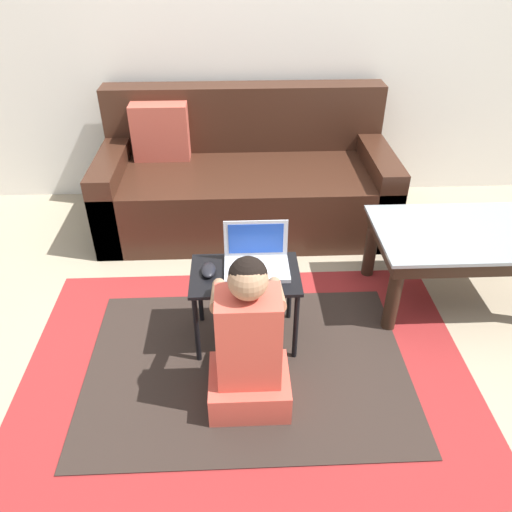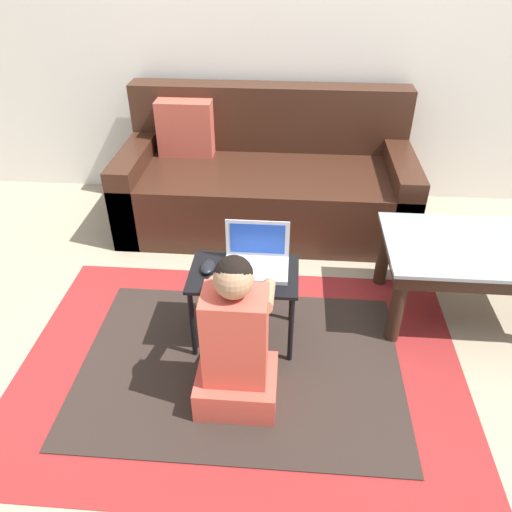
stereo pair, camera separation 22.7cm
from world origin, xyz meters
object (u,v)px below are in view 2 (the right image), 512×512
at_px(laptop_desk, 244,283).
at_px(person_seated, 236,346).
at_px(coffee_table, 473,257).
at_px(couch, 265,181).
at_px(laptop, 256,261).
at_px(computer_mouse, 208,267).

relative_size(laptop_desk, person_seated, 0.67).
bearing_deg(coffee_table, laptop_desk, -165.81).
bearing_deg(person_seated, coffee_table, 30.90).
height_order(couch, coffee_table, couch).
relative_size(coffee_table, laptop_desk, 1.75).
relative_size(laptop, person_seated, 0.40).
height_order(couch, computer_mouse, couch).
bearing_deg(laptop_desk, person_seated, -89.39).
xyz_separation_m(laptop_desk, person_seated, (0.00, -0.38, -0.03)).
relative_size(coffee_table, laptop, 2.96).
height_order(couch, laptop, couch).
distance_m(couch, laptop_desk, 1.19).
xyz_separation_m(laptop_desk, computer_mouse, (-0.17, 0.01, 0.08)).
distance_m(couch, laptop, 1.16).
xyz_separation_m(couch, laptop_desk, (-0.02, -1.19, 0.06)).
distance_m(coffee_table, laptop_desk, 1.14).
bearing_deg(couch, person_seated, -90.69).
bearing_deg(laptop, computer_mouse, -172.16).
bearing_deg(laptop_desk, couch, 88.89).
bearing_deg(coffee_table, computer_mouse, -168.03).
relative_size(coffee_table, person_seated, 1.17).
distance_m(coffee_table, laptop, 1.08).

